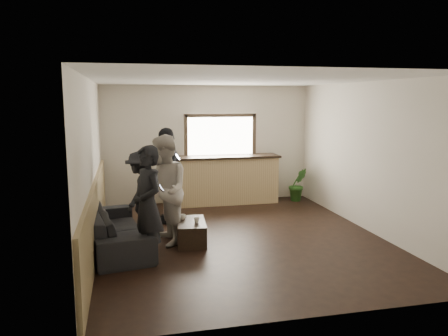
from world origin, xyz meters
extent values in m
cube|color=black|center=(0.00, 0.00, 0.00)|extent=(5.00, 6.00, 0.01)
cube|color=silver|center=(0.00, 0.00, 2.80)|extent=(5.00, 6.00, 0.01)
cube|color=beige|center=(0.00, 3.00, 1.40)|extent=(5.00, 0.01, 2.80)
cube|color=beige|center=(0.00, -3.00, 1.40)|extent=(5.00, 0.01, 2.80)
cube|color=beige|center=(-2.50, 0.00, 1.40)|extent=(0.01, 6.00, 2.80)
cube|color=beige|center=(2.50, 0.00, 1.40)|extent=(0.01, 6.00, 2.80)
cube|color=#978255|center=(-2.47, 0.00, 0.55)|extent=(0.06, 5.90, 1.10)
cube|color=tan|center=(0.30, 2.68, 0.55)|extent=(2.60, 0.60, 1.10)
cube|color=black|center=(0.30, 2.68, 1.12)|extent=(2.70, 0.68, 0.05)
cube|color=white|center=(0.30, 2.96, 1.60)|extent=(1.60, 0.06, 0.90)
cube|color=#3F3326|center=(0.30, 2.93, 2.09)|extent=(1.72, 0.08, 0.08)
cube|color=#3F3326|center=(-0.54, 2.93, 1.60)|extent=(0.08, 0.08, 1.06)
cube|color=#3F3326|center=(1.14, 2.93, 1.60)|extent=(0.08, 0.08, 1.06)
imported|color=black|center=(-2.15, -0.03, 0.33)|extent=(1.25, 2.37, 0.66)
cube|color=black|center=(-0.89, -0.08, 0.19)|extent=(0.56, 0.91, 0.39)
imported|color=silver|center=(-1.01, 0.08, 0.43)|extent=(0.14, 0.14, 0.09)
imported|color=silver|center=(-0.81, -0.19, 0.43)|extent=(0.14, 0.14, 0.09)
imported|color=#2D6623|center=(2.15, 2.51, 0.41)|extent=(0.45, 0.37, 0.81)
imported|color=black|center=(-1.65, -0.82, 0.90)|extent=(0.65, 0.77, 1.79)
cube|color=black|center=(-1.45, -0.73, 1.13)|extent=(0.11, 0.10, 0.12)
cube|color=silver|center=(-1.45, -0.74, 1.13)|extent=(0.09, 0.09, 0.11)
imported|color=#BDB4AA|center=(-1.33, -0.03, 0.94)|extent=(0.87, 1.03, 1.89)
cube|color=black|center=(-1.11, 0.01, 1.04)|extent=(0.10, 0.09, 0.12)
cube|color=silver|center=(-1.11, 0.01, 1.04)|extent=(0.09, 0.08, 0.11)
imported|color=black|center=(-1.70, 0.81, 0.76)|extent=(0.88, 1.12, 1.53)
cube|color=black|center=(-1.49, 0.73, 1.03)|extent=(0.11, 0.10, 0.12)
cube|color=silver|center=(-1.49, 0.72, 1.04)|extent=(0.09, 0.09, 0.11)
imported|color=black|center=(-1.13, 1.33, 0.96)|extent=(0.95, 1.21, 1.92)
cube|color=black|center=(-0.94, 1.23, 1.34)|extent=(0.11, 0.11, 0.12)
cube|color=silver|center=(-0.94, 1.22, 1.34)|extent=(0.10, 0.09, 0.11)
camera|label=1|loc=(-1.96, -7.32, 2.46)|focal=35.00mm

